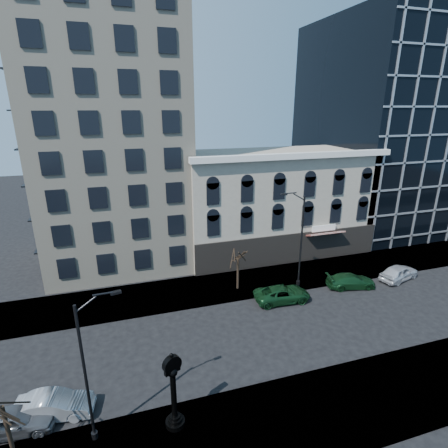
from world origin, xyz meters
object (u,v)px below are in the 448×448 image
object	(u,v)px
street_lamp_near	(93,331)
car_near_b	(54,405)
car_near_a	(13,421)
street_clock	(174,394)

from	to	relation	value
street_lamp_near	car_near_b	distance (m)	6.95
car_near_a	car_near_b	distance (m)	2.05
street_lamp_near	car_near_b	bearing A→B (deg)	131.21
street_clock	car_near_b	size ratio (longest dim) A/B	1.09
car_near_b	street_clock	bearing A→B (deg)	-103.55
street_lamp_near	car_near_b	size ratio (longest dim) A/B	1.97
street_lamp_near	car_near_a	distance (m)	7.84
street_clock	street_lamp_near	size ratio (longest dim) A/B	0.55
street_clock	street_lamp_near	bearing A→B (deg)	148.66
street_clock	car_near_a	bearing A→B (deg)	142.57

